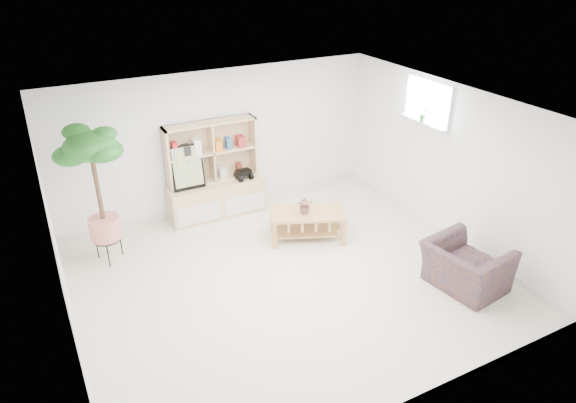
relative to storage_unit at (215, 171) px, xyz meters
name	(u,v)px	position (x,y,z in m)	size (l,w,h in m)	color
floor	(288,279)	(0.19, -2.24, -0.81)	(5.50, 5.00, 0.01)	beige
ceiling	(288,111)	(0.19, -2.24, 1.59)	(5.50, 5.00, 0.01)	silver
walls	(288,202)	(0.19, -2.24, 0.39)	(5.51, 5.01, 2.40)	white
baseboard	(288,276)	(0.19, -2.24, -0.76)	(5.50, 5.00, 0.10)	silver
window	(428,102)	(2.92, -1.64, 1.19)	(0.10, 0.98, 0.68)	silver
window_sill	(423,123)	(2.86, -1.64, 0.87)	(0.14, 1.00, 0.04)	silver
storage_unit	(215,171)	(0.00, 0.00, 0.00)	(1.62, 0.55, 1.62)	tan
poster	(187,168)	(-0.46, -0.03, 0.16)	(0.52, 0.12, 0.73)	#FEED3A
toy_truck	(244,174)	(0.47, -0.11, -0.11)	(0.35, 0.24, 0.19)	black
coffee_table	(307,224)	(0.98, -1.38, -0.58)	(1.14, 0.62, 0.46)	#B37A40
table_plant	(305,205)	(0.92, -1.41, -0.21)	(0.25, 0.21, 0.27)	#276F25
floor_tree	(99,197)	(-1.90, -0.61, 0.22)	(0.76, 0.76, 2.05)	#1C601C
armchair	(466,264)	(2.21, -3.49, -0.44)	(0.99, 0.86, 0.73)	#0F1A45
sill_plant	(423,114)	(2.86, -1.63, 1.01)	(0.13, 0.11, 0.24)	#1C601C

